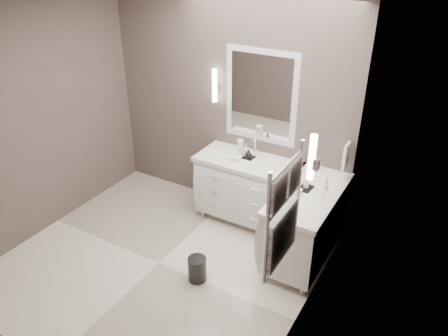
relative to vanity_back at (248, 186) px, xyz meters
The scene contains 21 objects.
floor 1.39m from the vanity_back, 110.17° to the right, with size 3.20×3.00×0.01m, color silver.
ceiling 2.57m from the vanity_back, 110.17° to the right, with size 3.20×3.00×0.01m, color white.
wall_back 1.01m from the vanity_back, 148.11° to the left, with size 3.20×0.01×2.70m, color #544643.
wall_front 2.90m from the vanity_back, 99.36° to the right, with size 3.20×0.01×2.70m, color #544643.
wall_left 2.54m from the vanity_back, 149.20° to the right, with size 0.01×3.00×2.70m, color #544643.
wall_right 1.89m from the vanity_back, 46.69° to the right, with size 0.01×3.00×2.70m, color #544643.
vanity_back is the anchor object (origin of this frame).
vanity_right 0.93m from the vanity_back, 20.38° to the right, with size 0.59×1.24×0.97m.
mirror_back 1.10m from the vanity_back, 90.00° to the left, with size 0.90×0.02×1.10m.
mirror_right 1.62m from the vanity_back, 20.48° to the right, with size 0.02×0.90×1.10m.
sconce_back 1.27m from the vanity_back, 160.98° to the left, with size 0.06×0.06×0.40m.
sconce_right 1.84m from the vanity_back, 43.07° to the right, with size 0.06×0.06×0.40m.
towel_bar_corner 1.26m from the vanity_back, ahead, with size 0.03×0.22×0.30m.
towel_ladder 2.16m from the vanity_back, 55.90° to the right, with size 0.06×0.58×0.90m.
waste_bin 1.27m from the vanity_back, 87.41° to the right, with size 0.19×0.19×0.27m, color black.
amenity_tray_back 0.38m from the vanity_back, 142.14° to the left, with size 0.17×0.13×0.03m, color black.
amenity_tray_right 0.96m from the vanity_back, 20.05° to the right, with size 0.12×0.17×0.02m, color black.
water_bottle 0.49m from the vanity_back, behind, with size 0.08×0.08×0.22m, color silver.
soap_bottle_a 0.46m from the vanity_back, 144.12° to the left, with size 0.06×0.06×0.13m, color white.
soap_bottle_b 0.44m from the vanity_back, 106.67° to the right, with size 0.08×0.08×0.10m, color black.
soap_bottle_c 0.99m from the vanity_back, 20.05° to the right, with size 0.06×0.06×0.15m, color white.
Camera 1 is at (2.49, -2.85, 3.20)m, focal length 35.00 mm.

